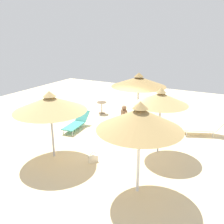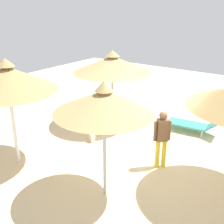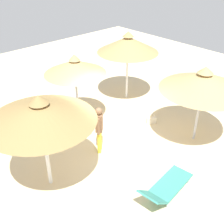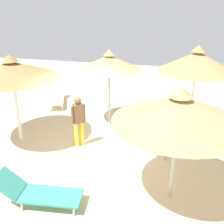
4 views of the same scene
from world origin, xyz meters
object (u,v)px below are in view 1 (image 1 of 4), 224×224
Objects in this scene: parasol_umbrella_near_right at (161,99)px; person_standing_front at (124,120)px; side_table_round at (102,106)px; lounge_chair_back at (205,128)px; parasol_umbrella_edge at (139,82)px; lounge_chair_far_left at (77,122)px; parasol_umbrella_near_left at (140,119)px; parasol_umbrella_center at (50,104)px; handbag at (93,158)px.

parasol_umbrella_near_right is 1.68× the size of person_standing_front.
parasol_umbrella_near_right reaches higher than side_table_round.
parasol_umbrella_edge is at bearing 95.21° from lounge_chair_back.
parasol_umbrella_edge reaches higher than lounge_chair_back.
lounge_chair_back is at bearing -54.85° from person_standing_front.
parasol_umbrella_near_right is 3.86× the size of side_table_round.
lounge_chair_back is 0.99× the size of lounge_chair_far_left.
lounge_chair_far_left is 2.82m from person_standing_front.
parasol_umbrella_near_right is 3.77m from lounge_chair_back.
parasol_umbrella_near_left is 4.14× the size of side_table_round.
side_table_round is at bearing 85.41° from lounge_chair_back.
parasol_umbrella_center is (0.53, 3.94, -0.20)m from parasol_umbrella_near_left.
parasol_umbrella_edge is at bearing -18.19° from parasol_umbrella_center.
parasol_umbrella_edge is at bearing -106.50° from side_table_round.
side_table_round is (6.32, 5.06, -1.97)m from parasol_umbrella_near_left.
lounge_chair_far_left is at bearing 54.73° from parasol_umbrella_near_left.
parasol_umbrella_near_right is 3.25m from parasol_umbrella_edge.
side_table_round is (0.82, 2.76, -1.92)m from parasol_umbrella_edge.
side_table_round is at bearing 54.79° from parasol_umbrella_near_right.
lounge_chair_far_left is at bearing 111.06° from lounge_chair_back.
parasol_umbrella_center reaches higher than lounge_chair_back.
parasol_umbrella_near_left is at bearing -111.57° from handbag.
side_table_round is (2.84, 2.90, -0.46)m from person_standing_front.
person_standing_front is 4.09m from side_table_round.
lounge_chair_back is at bearing -11.32° from parasol_umbrella_near_left.
parasol_umbrella_center reaches higher than handbag.
parasol_umbrella_edge is 1.01× the size of parasol_umbrella_center.
parasol_umbrella_near_right is at bearing -105.55° from person_standing_front.
parasol_umbrella_edge is 5.24m from parasol_umbrella_center.
lounge_chair_far_left is at bearing 83.57° from parasol_umbrella_near_right.
side_table_round is (3.36, 4.77, -1.86)m from parasol_umbrella_near_right.
person_standing_front is (-2.34, 3.33, 0.58)m from lounge_chair_back.
lounge_chair_back is (2.86, -1.46, -1.98)m from parasol_umbrella_near_right.
lounge_chair_back is at bearing -27.02° from parasol_umbrella_near_right.
lounge_chair_far_left is 2.85m from side_table_round.
parasol_umbrella_center is 2.73m from handbag.
handbag is (-2.59, 0.09, -0.81)m from person_standing_front.
parasol_umbrella_near_left is 3.35m from handbag.
lounge_chair_far_left is at bearing -177.16° from side_table_round.
lounge_chair_far_left is 4.52× the size of handbag.
parasol_umbrella_center is at bearing -169.03° from side_table_round.
parasol_umbrella_edge is at bearing 3.98° from person_standing_front.
handbag is at bearing -152.65° from side_table_round.
parasol_umbrella_edge is 3.46m from side_table_round.
parasol_umbrella_edge is 6.47× the size of handbag.
person_standing_front is at bearing 31.88° from parasol_umbrella_near_left.
person_standing_front is at bearing 74.45° from parasol_umbrella_near_right.
lounge_chair_back is 4.11m from person_standing_front.
parasol_umbrella_near_right is 1.39× the size of lounge_chair_far_left.
parasol_umbrella_near_right is at bearing -125.21° from side_table_round.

